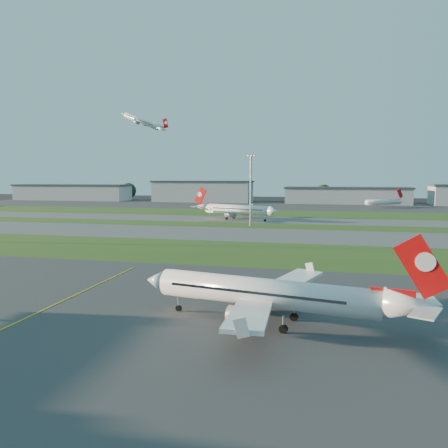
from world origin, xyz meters
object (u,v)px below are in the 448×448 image
(airliner_taxiing, at_px, (237,210))
(airliner_parked, at_px, (266,294))
(mini_jet_near, at_px, (384,202))
(light_mast_centre, at_px, (251,185))

(airliner_taxiing, bearing_deg, airliner_parked, 125.13)
(mini_jet_near, height_order, light_mast_centre, light_mast_centre)
(airliner_taxiing, xyz_separation_m, light_mast_centre, (9.78, -22.68, 10.61))
(airliner_parked, relative_size, airliner_taxiing, 0.93)
(airliner_taxiing, relative_size, light_mast_centre, 1.41)
(mini_jet_near, bearing_deg, airliner_parked, -139.30)
(airliner_parked, xyz_separation_m, mini_jet_near, (40.06, 219.07, -0.44))
(airliner_parked, bearing_deg, airliner_taxiing, 113.70)
(airliner_parked, bearing_deg, light_mast_centre, 111.33)
(mini_jet_near, relative_size, light_mast_centre, 0.90)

